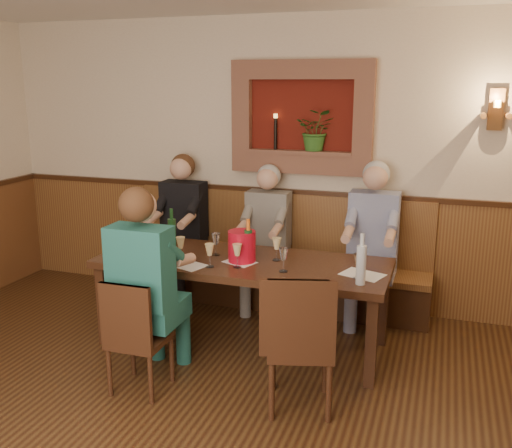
{
  "coord_description": "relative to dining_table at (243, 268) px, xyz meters",
  "views": [
    {
      "loc": [
        1.53,
        -2.38,
        2.17
      ],
      "look_at": [
        0.1,
        1.9,
        1.05
      ],
      "focal_mm": 40.0,
      "sensor_mm": 36.0,
      "label": 1
    }
  ],
  "objects": [
    {
      "name": "spittoon_bucket",
      "position": [
        0.01,
        -0.04,
        0.2
      ],
      "size": [
        0.23,
        0.23,
        0.26
      ],
      "primitive_type": "cylinder",
      "rotation": [
        0.0,
        0.0,
        0.0
      ],
      "color": "red",
      "rests_on": "dining_table"
    },
    {
      "name": "wine_glass_5",
      "position": [
        -0.18,
        -0.26,
        0.17
      ],
      "size": [
        0.08,
        0.08,
        0.19
      ],
      "primitive_type": null,
      "color": "#E1C886",
      "rests_on": "dining_table"
    },
    {
      "name": "bench",
      "position": [
        0.0,
        0.94,
        -0.35
      ],
      "size": [
        3.0,
        0.45,
        1.11
      ],
      "color": "#381E0F",
      "rests_on": "ground"
    },
    {
      "name": "wine_bottle_green_b",
      "position": [
        -0.66,
        0.04,
        0.23
      ],
      "size": [
        0.08,
        0.08,
        0.38
      ],
      "rotation": [
        0.0,
        0.0,
        -0.26
      ],
      "color": "#19471E",
      "rests_on": "dining_table"
    },
    {
      "name": "tasting_sheet_b",
      "position": [
        0.0,
        -0.07,
        0.08
      ],
      "size": [
        0.29,
        0.25,
        0.0
      ],
      "primitive_type": "cube",
      "rotation": [
        0.0,
        0.0,
        -0.37
      ],
      "color": "white",
      "rests_on": "dining_table"
    },
    {
      "name": "wine_glass_3",
      "position": [
        0.27,
        0.07,
        0.17
      ],
      "size": [
        0.08,
        0.08,
        0.19
      ],
      "primitive_type": null,
      "color": "#E1C886",
      "rests_on": "dining_table"
    },
    {
      "name": "wine_glass_1",
      "position": [
        -0.26,
        0.05,
        0.17
      ],
      "size": [
        0.08,
        0.08,
        0.19
      ],
      "primitive_type": null,
      "color": "white",
      "rests_on": "dining_table"
    },
    {
      "name": "wainscoting",
      "position": [
        0.0,
        -1.85,
        -0.09
      ],
      "size": [
        6.02,
        6.02,
        1.15
      ],
      "color": "brown",
      "rests_on": "ground"
    },
    {
      "name": "chair_near_right",
      "position": [
        0.7,
        -0.81,
        -0.39
      ],
      "size": [
        0.54,
        0.54,
        0.99
      ],
      "rotation": [
        0.0,
        0.0,
        0.27
      ],
      "color": "black",
      "rests_on": "ground"
    },
    {
      "name": "tasting_sheet_d",
      "position": [
        -0.37,
        -0.28,
        0.08
      ],
      "size": [
        0.34,
        0.29,
        0.0
      ],
      "primitive_type": "cube",
      "rotation": [
        0.0,
        0.0,
        -0.34
      ],
      "color": "white",
      "rests_on": "dining_table"
    },
    {
      "name": "tasting_sheet_c",
      "position": [
        0.99,
        -0.07,
        0.08
      ],
      "size": [
        0.36,
        0.31,
        0.0
      ],
      "primitive_type": "cube",
      "rotation": [
        0.0,
        0.0,
        -0.34
      ],
      "color": "white",
      "rests_on": "dining_table"
    },
    {
      "name": "wine_glass_7",
      "position": [
        0.4,
        -0.19,
        0.17
      ],
      "size": [
        0.08,
        0.08,
        0.19
      ],
      "primitive_type": null,
      "color": "white",
      "rests_on": "dining_table"
    },
    {
      "name": "chair_near_left",
      "position": [
        -0.45,
        -0.95,
        -0.43
      ],
      "size": [
        0.38,
        0.38,
        0.86
      ],
      "rotation": [
        0.0,
        0.0,
        0.01
      ],
      "color": "black",
      "rests_on": "ground"
    },
    {
      "name": "wine_glass_6",
      "position": [
        0.97,
        -0.17,
        0.17
      ],
      "size": [
        0.08,
        0.08,
        0.19
      ],
      "primitive_type": null,
      "color": "white",
      "rests_on": "dining_table"
    },
    {
      "name": "wine_bottle_green_a",
      "position": [
        0.08,
        -0.08,
        0.22
      ],
      "size": [
        0.07,
        0.07,
        0.37
      ],
      "rotation": [
        0.0,
        0.0,
        0.14
      ],
      "color": "#19471E",
      "rests_on": "dining_table"
    },
    {
      "name": "tasting_sheet_a",
      "position": [
        -0.71,
        -0.17,
        0.08
      ],
      "size": [
        0.32,
        0.25,
        0.0
      ],
      "primitive_type": "cube",
      "rotation": [
        0.0,
        0.0,
        0.16
      ],
      "color": "white",
      "rests_on": "dining_table"
    },
    {
      "name": "person_chair_front",
      "position": [
        -0.45,
        -0.78,
        -0.06
      ],
      "size": [
        0.45,
        0.55,
        1.49
      ],
      "color": "#1B4D61",
      "rests_on": "ground"
    },
    {
      "name": "room_shell",
      "position": [
        0.0,
        -1.85,
        1.21
      ],
      "size": [
        6.04,
        6.04,
        2.82
      ],
      "color": "beige",
      "rests_on": "ground"
    },
    {
      "name": "wine_glass_8",
      "position": [
        -0.49,
        -0.15,
        0.17
      ],
      "size": [
        0.08,
        0.08,
        0.19
      ],
      "primitive_type": null,
      "color": "#E1C886",
      "rests_on": "dining_table"
    },
    {
      "name": "wall_sconce",
      "position": [
        1.9,
        1.08,
        1.27
      ],
      "size": [
        0.25,
        0.2,
        0.35
      ],
      "color": "brown",
      "rests_on": "ground"
    },
    {
      "name": "person_bench_right",
      "position": [
        0.95,
        0.84,
        -0.05
      ],
      "size": [
        0.45,
        0.55,
        1.49
      ],
      "color": "navy",
      "rests_on": "ground"
    },
    {
      "name": "wine_glass_0",
      "position": [
        -0.8,
        0.04,
        0.17
      ],
      "size": [
        0.08,
        0.08,
        0.19
      ],
      "primitive_type": null,
      "color": "white",
      "rests_on": "dining_table"
    },
    {
      "name": "wall_niche",
      "position": [
        0.24,
        1.09,
        1.13
      ],
      "size": [
        1.36,
        0.3,
        1.06
      ],
      "color": "#5B150D",
      "rests_on": "ground"
    },
    {
      "name": "wine_glass_4",
      "position": [
        -0.88,
        -0.13,
        0.17
      ],
      "size": [
        0.08,
        0.08,
        0.19
      ],
      "primitive_type": null,
      "color": "#E1C886",
      "rests_on": "dining_table"
    },
    {
      "name": "person_bench_mid",
      "position": [
        -0.07,
        0.84,
        -0.09
      ],
      "size": [
        0.42,
        0.51,
        1.42
      ],
      "color": "#5B5653",
      "rests_on": "ground"
    },
    {
      "name": "person_bench_left",
      "position": [
        -0.97,
        0.84,
        -0.06
      ],
      "size": [
        0.44,
        0.54,
        1.48
      ],
      "color": "black",
      "rests_on": "ground"
    },
    {
      "name": "wine_glass_2",
      "position": [
        0.03,
        -0.2,
        0.17
      ],
      "size": [
        0.08,
        0.08,
        0.19
      ],
      "primitive_type": null,
      "color": "#E1C886",
      "rests_on": "dining_table"
    },
    {
      "name": "dining_table",
      "position": [
        0.0,
        0.0,
        0.0
      ],
      "size": [
        2.4,
        0.9,
        0.75
      ],
      "color": "black",
      "rests_on": "ground"
    },
    {
      "name": "water_bottle",
      "position": [
        1.01,
        -0.28,
        0.23
      ],
      "size": [
        0.09,
        0.09,
        0.38
      ],
      "rotation": [
        0.0,
        0.0,
        0.43
      ],
      "color": "silver",
      "rests_on": "dining_table"
    }
  ]
}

